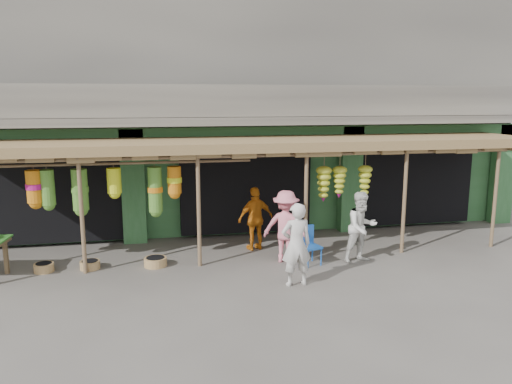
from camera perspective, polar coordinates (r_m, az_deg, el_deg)
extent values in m
plane|color=#514C47|center=(12.00, 0.70, -7.64)|extent=(80.00, 80.00, 0.00)
cube|color=gray|center=(16.35, -3.07, 14.99)|extent=(16.00, 6.00, 4.00)
cube|color=#2D6033|center=(16.61, -3.03, 2.83)|extent=(16.00, 5.70, 3.00)
cube|color=gray|center=(13.01, -0.81, 8.17)|extent=(16.00, 0.90, 0.22)
cube|color=gray|center=(12.61, -0.47, 10.36)|extent=(16.00, 0.10, 0.80)
cube|color=#2D6033|center=(13.43, -1.12, 6.75)|extent=(16.00, 0.35, 0.35)
cube|color=yellow|center=(13.39, -22.71, 5.49)|extent=(1.70, 0.06, 0.55)
cube|color=#B21414|center=(13.35, -22.74, 5.47)|extent=(1.30, 0.02, 0.30)
cube|color=black|center=(14.57, -21.55, 0.37)|extent=(3.60, 2.00, 2.50)
cube|color=black|center=(14.54, -1.77, 1.10)|extent=(3.60, 2.00, 2.50)
cube|color=black|center=(16.13, 16.02, 1.65)|extent=(3.60, 2.00, 2.50)
cube|color=#2D6033|center=(13.39, -13.84, 0.61)|extent=(0.60, 0.35, 3.00)
cube|color=#2D6033|center=(14.42, 10.71, 1.45)|extent=(0.60, 0.35, 3.00)
cube|color=#2D6033|center=(16.88, 26.32, 1.85)|extent=(0.60, 0.35, 3.00)
cylinder|color=brown|center=(11.32, -19.28, -2.55)|extent=(0.09, 0.09, 2.60)
cylinder|color=brown|center=(11.24, -6.56, -2.09)|extent=(0.09, 0.09, 2.60)
cylinder|color=brown|center=(11.71, 5.72, -1.55)|extent=(0.09, 0.09, 2.60)
cylinder|color=brown|center=(12.67, 16.59, -1.02)|extent=(0.09, 0.09, 2.60)
cylinder|color=brown|center=(14.01, 25.66, -0.54)|extent=(0.09, 0.09, 2.60)
cylinder|color=brown|center=(11.21, -0.30, 4.17)|extent=(12.90, 0.08, 0.08)
cylinder|color=brown|center=(11.43, -14.37, 3.20)|extent=(5.50, 0.06, 0.06)
cube|color=brown|center=(12.31, -0.15, 5.60)|extent=(14.00, 2.70, 0.22)
cube|color=brown|center=(12.21, -26.67, -6.71)|extent=(0.09, 0.09, 0.73)
cylinder|color=#184DA1|center=(11.38, 5.95, -7.67)|extent=(0.04, 0.04, 0.40)
cylinder|color=#184DA1|center=(11.58, 7.45, -7.39)|extent=(0.04, 0.04, 0.40)
cylinder|color=#184DA1|center=(11.67, 4.98, -7.19)|extent=(0.04, 0.04, 0.40)
cylinder|color=#184DA1|center=(11.86, 6.46, -6.92)|extent=(0.04, 0.04, 0.40)
cube|color=#184DA1|center=(11.56, 6.23, -6.25)|extent=(0.52, 0.52, 0.05)
cube|color=#184DA1|center=(11.65, 5.72, -4.88)|extent=(0.41, 0.15, 0.45)
cylinder|color=#8D5F40|center=(11.90, -18.44, -7.90)|extent=(0.54, 0.54, 0.18)
cylinder|color=olive|center=(11.70, -11.42, -7.83)|extent=(0.53, 0.53, 0.20)
cylinder|color=#8A6140|center=(12.06, -23.07, -7.95)|extent=(0.49, 0.49, 0.19)
imported|color=beige|center=(10.16, 4.63, -6.01)|extent=(0.65, 0.45, 1.72)
imported|color=silver|center=(11.82, 11.98, -3.95)|extent=(0.93, 0.79, 1.66)
imported|color=#C26612|center=(12.51, -0.05, -3.04)|extent=(1.01, 0.63, 1.60)
imported|color=pink|center=(11.60, 3.44, -3.95)|extent=(1.26, 1.09, 1.69)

